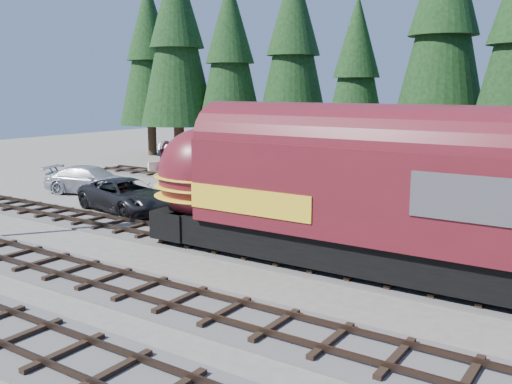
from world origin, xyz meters
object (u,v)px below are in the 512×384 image
Objects in this scene: caboose at (320,156)px; depot at (360,169)px; pickup_truck_a at (127,195)px; pickup_truck_b at (91,180)px; locomotive at (328,197)px.

depot is at bearing -51.05° from caboose.
pickup_truck_a is 1.06× the size of pickup_truck_b.
caboose reaches higher than pickup_truck_a.
caboose is 15.14m from pickup_truck_b.
locomotive is 2.68× the size of pickup_truck_a.
depot is 1.35× the size of caboose.
locomotive reaches higher than pickup_truck_b.
locomotive is 14.40m from pickup_truck_a.
pickup_truck_a is at bearing -119.62° from caboose.
caboose is at bearing 118.69° from locomotive.
caboose is 12.89m from pickup_truck_a.
depot is 6.70m from locomotive.
locomotive is 1.86× the size of caboose.
pickup_truck_b is at bearing 164.79° from locomotive.
caboose reaches higher than pickup_truck_b.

